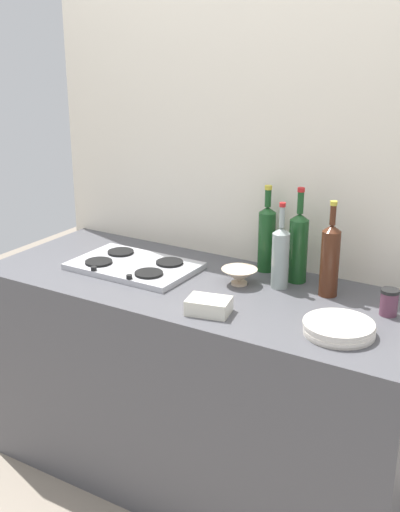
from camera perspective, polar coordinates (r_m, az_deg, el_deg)
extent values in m
plane|color=gray|center=(3.04, 0.00, -18.44)|extent=(6.00, 6.00, 0.00)
cube|color=#4C4C51|center=(2.79, 0.00, -11.12)|extent=(1.80, 0.70, 0.90)
cube|color=beige|center=(2.81, 4.04, 5.77)|extent=(1.90, 0.06, 2.41)
cube|color=#B2B2B7|center=(2.77, -5.75, -0.87)|extent=(0.52, 0.33, 0.02)
cylinder|color=black|center=(2.78, -8.82, -0.52)|extent=(0.11, 0.11, 0.01)
cylinder|color=black|center=(2.63, -4.48, -1.51)|extent=(0.11, 0.11, 0.01)
cylinder|color=black|center=(2.89, -6.92, 0.35)|extent=(0.11, 0.11, 0.01)
cylinder|color=black|center=(2.75, -2.67, -0.56)|extent=(0.11, 0.11, 0.01)
cylinder|color=black|center=(2.70, -9.25, -1.09)|extent=(0.02, 0.02, 0.02)
cylinder|color=black|center=(2.59, -6.19, -1.82)|extent=(0.02, 0.02, 0.02)
cylinder|color=silver|center=(2.23, 12.01, -6.54)|extent=(0.24, 0.24, 0.01)
cylinder|color=silver|center=(2.22, 12.03, -6.34)|extent=(0.24, 0.24, 0.01)
cylinder|color=silver|center=(2.22, 12.04, -6.06)|extent=(0.24, 0.24, 0.01)
cylinder|color=silver|center=(2.22, 11.99, -5.80)|extent=(0.24, 0.24, 0.01)
cylinder|color=gray|center=(2.54, 7.00, -0.40)|extent=(0.07, 0.07, 0.22)
cone|color=gray|center=(2.51, 7.11, 2.23)|extent=(0.07, 0.07, 0.02)
cylinder|color=gray|center=(2.49, 7.16, 3.38)|extent=(0.02, 0.02, 0.08)
cylinder|color=#B21E1E|center=(2.48, 7.21, 4.46)|extent=(0.02, 0.02, 0.02)
cylinder|color=#472314|center=(2.49, 11.22, -0.66)|extent=(0.07, 0.07, 0.25)
cone|color=#472314|center=(2.45, 11.43, 2.40)|extent=(0.07, 0.07, 0.02)
cylinder|color=#472314|center=(2.44, 11.51, 3.51)|extent=(0.02, 0.02, 0.07)
cylinder|color=gold|center=(2.42, 11.58, 4.53)|extent=(0.03, 0.03, 0.02)
cylinder|color=#19471E|center=(2.61, 8.53, 0.43)|extent=(0.08, 0.08, 0.26)
cone|color=#19471E|center=(2.57, 8.69, 3.40)|extent=(0.08, 0.08, 0.03)
cylinder|color=#19471E|center=(2.55, 8.75, 4.62)|extent=(0.02, 0.02, 0.09)
cylinder|color=#B21E1E|center=(2.54, 8.81, 5.73)|extent=(0.03, 0.03, 0.02)
cylinder|color=#19471E|center=(2.71, 5.81, 1.23)|extent=(0.07, 0.07, 0.25)
cone|color=#19471E|center=(2.67, 5.91, 4.04)|extent=(0.07, 0.07, 0.02)
cylinder|color=#19471E|center=(2.66, 5.95, 5.04)|extent=(0.03, 0.03, 0.07)
cylinder|color=gold|center=(2.65, 5.98, 5.95)|extent=(0.03, 0.03, 0.02)
cylinder|color=beige|center=(2.60, 3.43, -2.37)|extent=(0.06, 0.06, 0.01)
cone|color=beige|center=(2.58, 3.45, -1.70)|extent=(0.14, 0.14, 0.06)
cube|color=silver|center=(2.33, 0.77, -4.37)|extent=(0.17, 0.14, 0.06)
cylinder|color=#66384C|center=(2.40, 16.13, -4.02)|extent=(0.06, 0.06, 0.08)
cylinder|color=black|center=(2.38, 16.24, -2.96)|extent=(0.07, 0.07, 0.01)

